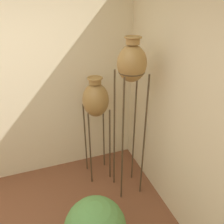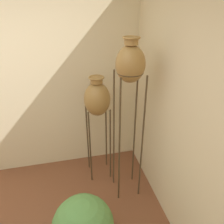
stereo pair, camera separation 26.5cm
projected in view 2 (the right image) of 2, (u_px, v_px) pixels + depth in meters
name	position (u px, v px, depth m)	size (l,w,h in m)	color
vase_stand_tall	(130.00, 69.00, 2.24)	(0.31, 0.31, 2.00)	#473823
vase_stand_medium	(97.00, 100.00, 2.75)	(0.33, 0.33, 1.49)	#473823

